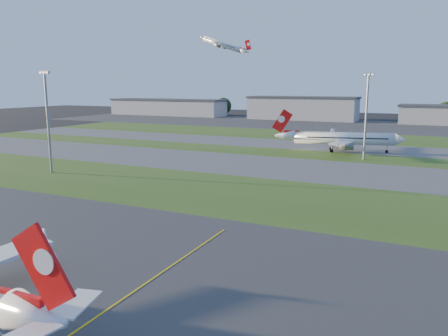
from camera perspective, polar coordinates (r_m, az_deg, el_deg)
The scene contains 19 objects.
ground at distance 49.11m, azimuth -21.73°, elevation -17.01°, with size 700.00×700.00×0.00m, color black.
apron_near at distance 49.11m, azimuth -21.73°, elevation -17.00°, with size 300.00×70.00×0.01m, color #333335.
grass_strip_a at distance 90.06m, azimuth 3.18°, elevation -3.58°, with size 300.00×34.00×0.01m, color #36521B.
taxiway_a at distance 120.55m, azimuth 9.16°, elevation -0.04°, with size 300.00×32.00×0.01m, color #515154.
grass_strip_b at distance 144.38m, azimuth 11.98°, elevation 1.63°, with size 300.00×18.00×0.01m, color #36521B.
taxiway_b at distance 165.64m, azimuth 13.78°, elevation 2.70°, with size 300.00×26.00×0.01m, color #515154.
grass_strip_c at distance 197.84m, azimuth 15.76°, elevation 3.87°, with size 300.00×40.00×0.01m, color #36521B.
apron_far at distance 256.89m, azimuth 18.09°, elevation 5.23°, with size 400.00×80.00×0.01m, color #333335.
yellow_line at distance 45.90m, azimuth -17.23°, elevation -18.76°, with size 0.25×60.00×0.02m, color gold.
airliner_taxiing at distance 153.70m, azimuth 15.19°, elevation 3.71°, with size 40.07×33.58×12.72m.
airliner_departing at distance 261.06m, azimuth -0.21°, elevation 15.85°, with size 29.94×25.33×9.34m.
light_mast_west at distance 119.69m, azimuth -22.05°, elevation 6.39°, with size 3.20×0.70×25.80m.
light_mast_centre at distance 138.17m, azimuth 18.11°, elevation 7.12°, with size 3.20×0.70×25.80m.
hangar_far_west at distance 338.06m, azimuth -7.39°, elevation 7.91°, with size 91.80×23.00×12.20m.
hangar_west at distance 294.68m, azimuth 10.20°, elevation 7.72°, with size 71.40×23.00×15.20m.
tree_far_west at distance 371.57m, azimuth -11.54°, elevation 8.08°, with size 11.00×11.00×12.00m.
tree_west at distance 331.59m, azimuth -0.09°, elevation 8.11°, with size 12.10×12.10×13.20m.
tree_mid_west at distance 299.97m, azimuth 15.40°, elevation 7.21°, with size 9.90×9.90×10.80m.
tree_mid_east at distance 298.28m, azimuth 26.99°, elevation 6.60°, with size 11.55×11.55×12.60m.
Camera 1 is at (32.99, -28.80, 22.23)m, focal length 35.00 mm.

